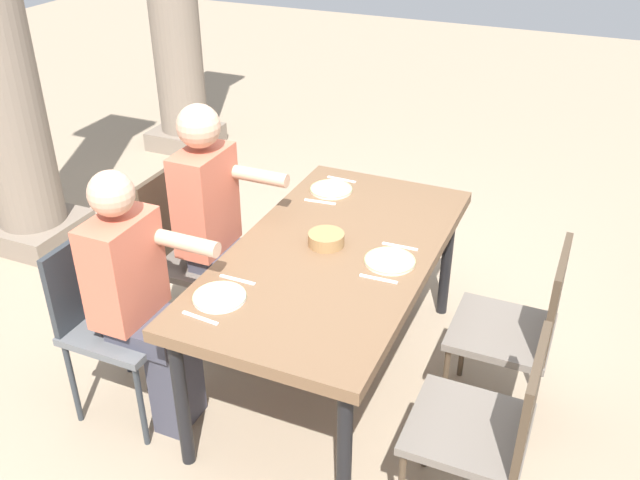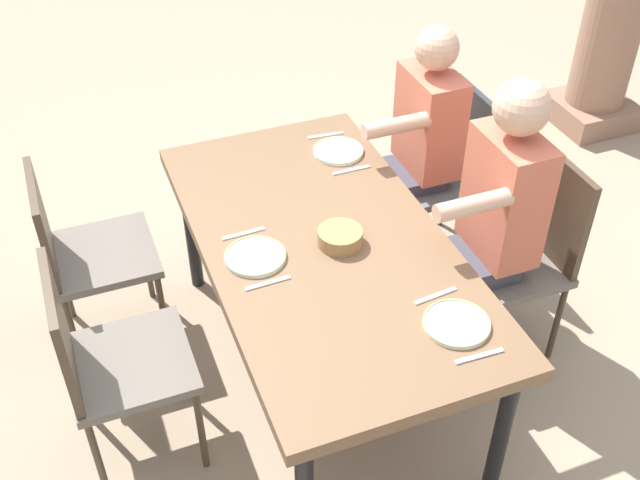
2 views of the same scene
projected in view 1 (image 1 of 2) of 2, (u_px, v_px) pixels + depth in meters
The scene contains 18 objects.
ground_plane at pixel (332, 375), 3.59m from camera, with size 16.00×16.00×0.00m, color gray.
dining_table at pixel (334, 263), 3.24m from camera, with size 1.71×0.90×0.75m.
chair_west_north at pixel (109, 313), 3.17m from camera, with size 0.44×0.44×0.89m.
chair_west_south at pixel (490, 424), 2.57m from camera, with size 0.44×0.44×0.89m.
chair_mid_north at pixel (187, 246), 3.68m from camera, with size 0.44×0.44×0.93m.
chair_mid_south at pixel (521, 324), 3.08m from camera, with size 0.44×0.44×0.92m.
diner_woman_green at pixel (141, 297), 3.03m from camera, with size 0.35×0.49×1.25m.
diner_man_white at pixel (218, 222), 3.52m from camera, with size 0.34×0.50×1.33m.
plate_0 at pixel (220, 297), 2.87m from camera, with size 0.22×0.22×0.02m.
fork_0 at pixel (200, 318), 2.75m from camera, with size 0.02×0.17×0.01m, color silver.
spoon_0 at pixel (238, 280), 2.99m from camera, with size 0.02×0.17×0.01m, color silver.
plate_1 at pixel (390, 261), 3.11m from camera, with size 0.23×0.23×0.02m.
fork_1 at pixel (379, 279), 3.00m from camera, with size 0.02×0.17×0.01m, color silver.
spoon_1 at pixel (400, 246), 3.23m from camera, with size 0.02×0.17×0.01m, color silver.
plate_2 at pixel (331, 189), 3.75m from camera, with size 0.23×0.23×0.02m.
fork_2 at pixel (320, 202), 3.63m from camera, with size 0.02×0.17×0.01m, color silver.
spoon_2 at pixel (342, 179), 3.87m from camera, with size 0.02×0.17×0.01m, color silver.
bread_basket at pixel (326, 239), 3.24m from camera, with size 0.17×0.17×0.06m, color #9E7547.
Camera 1 is at (-2.55, -1.04, 2.40)m, focal length 39.13 mm.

